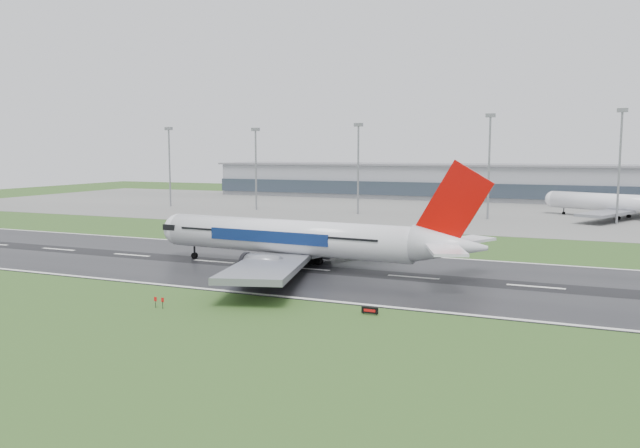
% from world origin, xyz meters
% --- Properties ---
extents(ground, '(520.00, 520.00, 0.00)m').
position_xyz_m(ground, '(0.00, 0.00, 0.00)').
color(ground, '#294C1B').
rests_on(ground, ground).
extents(runway, '(400.00, 45.00, 0.10)m').
position_xyz_m(runway, '(0.00, 0.00, 0.05)').
color(runway, black).
rests_on(runway, ground).
extents(apron, '(400.00, 130.00, 0.08)m').
position_xyz_m(apron, '(0.00, 125.00, 0.04)').
color(apron, slate).
rests_on(apron, ground).
extents(terminal, '(240.00, 36.00, 15.00)m').
position_xyz_m(terminal, '(0.00, 185.00, 7.50)').
color(terminal, gray).
rests_on(terminal, ground).
extents(main_airliner, '(69.11, 66.22, 19.22)m').
position_xyz_m(main_airliner, '(0.17, -0.10, 9.71)').
color(main_airliner, white).
rests_on(main_airliner, runway).
extents(parked_airliner, '(71.27, 69.39, 16.12)m').
position_xyz_m(parked_airliner, '(57.78, 117.84, 8.14)').
color(parked_airliner, white).
rests_on(parked_airliner, apron).
extents(runway_sign, '(2.31, 0.41, 1.04)m').
position_xyz_m(runway_sign, '(20.90, -26.53, 0.52)').
color(runway_sign, black).
rests_on(runway_sign, ground).
extents(floodmast_0, '(0.64, 0.64, 29.59)m').
position_xyz_m(floodmast_0, '(-102.83, 100.00, 14.80)').
color(floodmast_0, gray).
rests_on(floodmast_0, ground).
extents(floodmast_1, '(0.64, 0.64, 28.79)m').
position_xyz_m(floodmast_1, '(-64.84, 100.00, 14.39)').
color(floodmast_1, gray).
rests_on(floodmast_1, ground).
extents(floodmast_2, '(0.64, 0.64, 29.85)m').
position_xyz_m(floodmast_2, '(-25.28, 100.00, 14.92)').
color(floodmast_2, gray).
rests_on(floodmast_2, ground).
extents(floodmast_3, '(0.64, 0.64, 32.05)m').
position_xyz_m(floodmast_3, '(18.29, 100.00, 16.03)').
color(floodmast_3, gray).
rests_on(floodmast_3, ground).
extents(floodmast_4, '(0.64, 0.64, 32.76)m').
position_xyz_m(floodmast_4, '(55.48, 100.00, 16.38)').
color(floodmast_4, gray).
rests_on(floodmast_4, ground).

